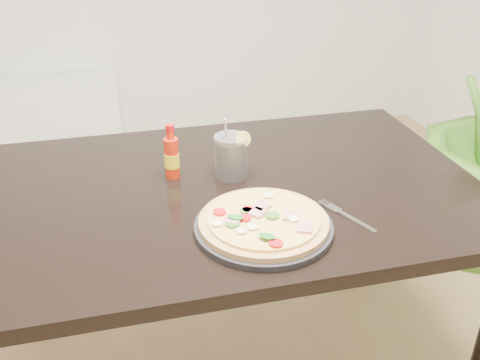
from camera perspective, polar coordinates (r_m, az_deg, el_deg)
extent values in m
cube|color=black|center=(1.51, -1.09, -1.24)|extent=(1.40, 0.90, 0.04)
cylinder|color=black|center=(2.04, -21.52, -7.20)|extent=(0.06, 0.06, 0.71)
cylinder|color=black|center=(2.21, 13.05, -2.86)|extent=(0.06, 0.06, 0.71)
cylinder|color=black|center=(1.30, 2.52, -5.02)|extent=(0.34, 0.34, 0.02)
cylinder|color=tan|center=(1.30, 2.53, -4.47)|extent=(0.32, 0.32, 0.01)
cylinder|color=#D9AE5E|center=(1.29, 2.54, -4.07)|extent=(0.27, 0.27, 0.01)
cube|color=#CF8185|center=(1.29, 5.48, -3.86)|extent=(0.05, 0.05, 0.01)
cube|color=#CF8185|center=(1.30, 1.91, -3.51)|extent=(0.05, 0.05, 0.01)
cube|color=#CF8185|center=(1.25, 6.90, -5.09)|extent=(0.05, 0.05, 0.01)
cube|color=#CF8185|center=(1.32, 2.22, -2.85)|extent=(0.05, 0.05, 0.01)
cube|color=#CF8185|center=(1.27, -0.71, -4.21)|extent=(0.05, 0.05, 0.01)
cylinder|color=red|center=(1.30, -2.19, -3.45)|extent=(0.03, 0.03, 0.01)
cylinder|color=red|center=(1.19, 3.84, -6.75)|extent=(0.03, 0.03, 0.01)
cylinder|color=red|center=(1.28, 0.54, -4.05)|extent=(0.03, 0.03, 0.01)
cylinder|color=red|center=(1.31, 0.93, -3.21)|extent=(0.03, 0.03, 0.01)
cylinder|color=#387326|center=(1.26, -0.81, -4.70)|extent=(0.03, 0.03, 0.01)
cylinder|color=#387326|center=(1.29, 3.46, -3.83)|extent=(0.03, 0.03, 0.01)
cylinder|color=#387326|center=(1.30, 0.71, -3.37)|extent=(0.03, 0.03, 0.01)
ellipsoid|color=white|center=(1.28, 5.76, -4.10)|extent=(0.03, 0.03, 0.01)
ellipsoid|color=white|center=(1.23, 0.16, -5.41)|extent=(0.03, 0.03, 0.01)
ellipsoid|color=white|center=(1.24, 1.35, -4.99)|extent=(0.03, 0.03, 0.01)
ellipsoid|color=white|center=(1.26, -2.44, -4.64)|extent=(0.03, 0.03, 0.01)
ellipsoid|color=white|center=(1.37, 3.09, -1.64)|extent=(0.03, 0.03, 0.01)
ellipsoid|color=#1A6E1F|center=(1.27, -0.50, -3.95)|extent=(0.05, 0.04, 0.00)
ellipsoid|color=#1A6E1F|center=(1.20, 2.88, -5.99)|extent=(0.05, 0.04, 0.00)
cylinder|color=red|center=(1.53, -7.28, 2.34)|extent=(0.04, 0.04, 0.12)
cylinder|color=yellow|center=(1.53, -7.27, 2.14)|extent=(0.04, 0.04, 0.04)
cylinder|color=red|center=(1.50, -7.45, 4.82)|extent=(0.02, 0.02, 0.03)
cylinder|color=red|center=(1.49, -7.50, 5.56)|extent=(0.02, 0.02, 0.02)
cylinder|color=black|center=(1.53, -0.98, 2.28)|extent=(0.09, 0.09, 0.11)
cylinder|color=silver|center=(1.52, -0.98, 2.54)|extent=(0.10, 0.10, 0.12)
cylinder|color=#F2E059|center=(1.49, 0.34, 4.40)|extent=(0.04, 0.01, 0.04)
cylinder|color=#B2B2B7|center=(1.52, -1.45, 3.88)|extent=(0.03, 0.06, 0.17)
cube|color=silver|center=(1.36, 12.36, -4.36)|extent=(0.06, 0.12, 0.00)
cube|color=silver|center=(1.41, 9.94, -2.99)|extent=(0.04, 0.05, 0.00)
cube|color=silver|center=(1.42, 8.73, -2.57)|extent=(0.02, 0.03, 0.00)
cube|color=silver|center=(1.42, 8.90, -2.49)|extent=(0.02, 0.03, 0.00)
cube|color=silver|center=(1.43, 9.07, -2.42)|extent=(0.02, 0.03, 0.00)
cube|color=silver|center=(1.43, 9.24, -2.34)|extent=(0.02, 0.03, 0.00)
cube|color=white|center=(3.48, -24.23, 5.14)|extent=(1.40, 0.34, 0.50)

